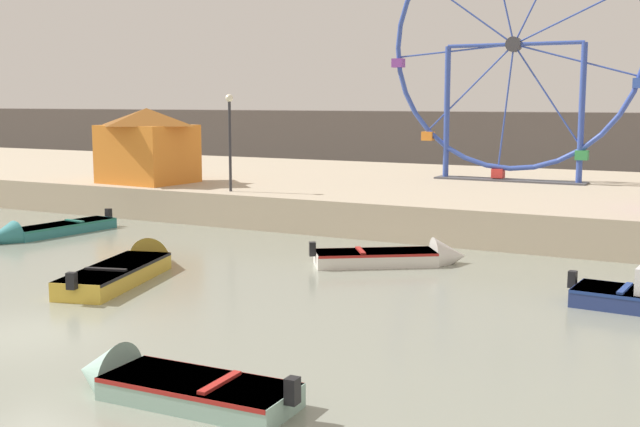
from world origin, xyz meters
TOP-DOWN VIEW (x-y plane):
  - ground_plane at (0.00, 0.00)m, footprint 240.00×240.00m
  - quay_promenade at (0.00, 24.14)m, footprint 110.00×18.90m
  - distant_town_skyline at (0.00, 44.94)m, footprint 140.00×3.00m
  - motorboat_teal_painted at (-9.68, 9.56)m, footprint 1.84×5.83m
  - motorboat_white_red_stripe at (4.61, 11.19)m, footprint 4.75×3.80m
  - motorboat_mustard_yellow at (-1.95, 5.85)m, footprint 2.93×6.10m
  - motorboat_seafoam at (5.05, -1.59)m, footprint 4.61×1.48m
  - ferris_wheel_blue_frame at (4.26, 25.63)m, footprint 12.01×1.20m
  - carnival_booth_orange_canopy at (-10.56, 17.04)m, footprint 4.42×3.87m
  - promenade_lamp_near at (-5.09, 15.79)m, footprint 0.32×0.32m

SIDE VIEW (x-z plane):
  - ground_plane at x=0.00m, z-range 0.00..0.00m
  - motorboat_teal_painted at x=-9.68m, z-range -0.36..0.80m
  - motorboat_seafoam at x=5.05m, z-range -0.42..0.87m
  - motorboat_white_red_stripe at x=4.61m, z-range -0.38..0.88m
  - motorboat_mustard_yellow at x=-1.95m, z-range -0.41..0.97m
  - quay_promenade at x=0.00m, z-range 0.00..1.39m
  - distant_town_skyline at x=0.00m, z-range 0.00..4.40m
  - carnival_booth_orange_canopy at x=-10.56m, z-range 1.45..4.92m
  - promenade_lamp_near at x=-5.09m, z-range 2.00..6.08m
  - ferris_wheel_blue_frame at x=4.26m, z-range 1.42..13.76m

